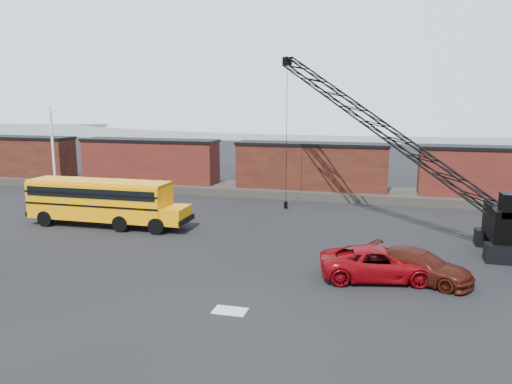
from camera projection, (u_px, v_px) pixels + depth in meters
ground at (245, 277)px, 24.69m from camera, size 160.00×160.00×0.00m
gravel_berm at (311, 192)px, 45.55m from camera, size 120.00×5.00×0.70m
boxcar_west_far at (13, 156)px, 53.10m from camera, size 13.70×3.10×4.17m
boxcar_west_near at (150, 160)px, 49.11m from camera, size 13.70×3.10×4.17m
boxcar_mid at (312, 166)px, 45.11m from camera, size 13.70×3.10×4.17m
boxcar_east_near at (504, 172)px, 41.12m from camera, size 13.70×3.10×4.17m
utility_pole at (53, 148)px, 47.05m from camera, size 1.40×0.24×8.00m
snow_patch at (230, 311)px, 20.76m from camera, size 1.40×0.90×0.02m
school_bus at (104, 201)px, 34.43m from camera, size 11.65×2.65×3.19m
red_pickup at (379, 263)px, 24.33m from camera, size 6.15×3.73×1.60m
maroon_suv at (418, 265)px, 24.17m from camera, size 5.58×3.97×1.50m
crawler_crane at (380, 127)px, 32.97m from camera, size 19.04×11.17×12.06m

